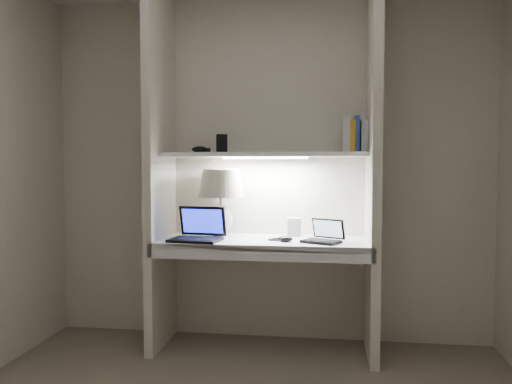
% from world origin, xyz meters
% --- Properties ---
extents(back_wall, '(3.20, 0.01, 2.50)m').
position_xyz_m(back_wall, '(0.00, 1.50, 1.25)').
color(back_wall, beige).
rests_on(back_wall, floor).
extents(alcove_panel_left, '(0.06, 0.55, 2.50)m').
position_xyz_m(alcove_panel_left, '(-0.73, 1.23, 1.25)').
color(alcove_panel_left, beige).
rests_on(alcove_panel_left, floor).
extents(alcove_panel_right, '(0.06, 0.55, 2.50)m').
position_xyz_m(alcove_panel_right, '(0.73, 1.23, 1.25)').
color(alcove_panel_right, beige).
rests_on(alcove_panel_right, floor).
extents(desk, '(1.40, 0.55, 0.04)m').
position_xyz_m(desk, '(0.00, 1.23, 0.75)').
color(desk, white).
rests_on(desk, alcove_panel_left).
extents(desk_apron, '(1.46, 0.03, 0.10)m').
position_xyz_m(desk_apron, '(0.00, 0.96, 0.72)').
color(desk_apron, silver).
rests_on(desk_apron, desk).
extents(shelf, '(1.40, 0.36, 0.03)m').
position_xyz_m(shelf, '(0.00, 1.32, 1.35)').
color(shelf, silver).
rests_on(shelf, back_wall).
extents(strip_light, '(0.60, 0.04, 0.02)m').
position_xyz_m(strip_light, '(0.00, 1.32, 1.33)').
color(strip_light, white).
rests_on(strip_light, shelf).
extents(table_lamp, '(0.33, 0.33, 0.48)m').
position_xyz_m(table_lamp, '(-0.31, 1.30, 1.09)').
color(table_lamp, white).
rests_on(table_lamp, desk).
extents(laptop_main, '(0.36, 0.32, 0.22)m').
position_xyz_m(laptop_main, '(-0.43, 1.13, 0.82)').
color(laptop_main, black).
rests_on(laptop_main, desk).
extents(laptop_netbook, '(0.30, 0.29, 0.15)m').
position_xyz_m(laptop_netbook, '(0.41, 1.14, 0.81)').
color(laptop_netbook, black).
rests_on(laptop_netbook, desk).
extents(speaker, '(0.10, 0.07, 0.13)m').
position_xyz_m(speaker, '(0.20, 1.39, 0.84)').
color(speaker, silver).
rests_on(speaker, desk).
extents(mouse, '(0.12, 0.10, 0.04)m').
position_xyz_m(mouse, '(0.16, 1.13, 0.79)').
color(mouse, black).
rests_on(mouse, desk).
extents(cable_coil, '(0.10, 0.10, 0.01)m').
position_xyz_m(cable_coil, '(0.10, 1.20, 0.78)').
color(cable_coil, black).
rests_on(cable_coil, desk).
extents(sticky_note, '(0.09, 0.09, 0.00)m').
position_xyz_m(sticky_note, '(-0.60, 1.29, 0.77)').
color(sticky_note, yellow).
rests_on(sticky_note, desk).
extents(book_row, '(0.23, 0.16, 0.25)m').
position_xyz_m(book_row, '(0.65, 1.35, 1.48)').
color(book_row, silver).
rests_on(book_row, shelf).
extents(shelf_box, '(0.09, 0.07, 0.13)m').
position_xyz_m(shelf_box, '(-0.31, 1.33, 1.43)').
color(shelf_box, black).
rests_on(shelf_box, shelf).
extents(shelf_gadget, '(0.13, 0.11, 0.05)m').
position_xyz_m(shelf_gadget, '(-0.49, 1.40, 1.39)').
color(shelf_gadget, black).
rests_on(shelf_gadget, shelf).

